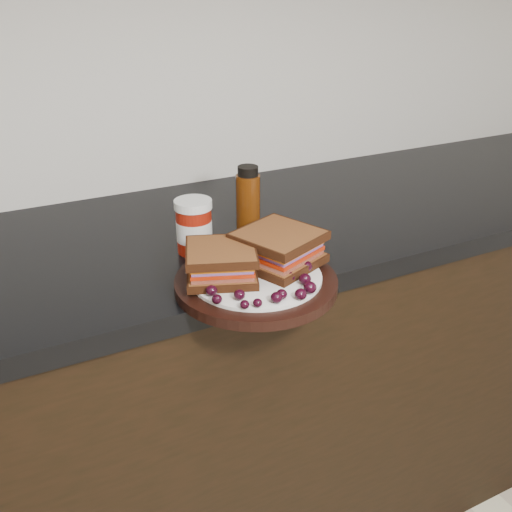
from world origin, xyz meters
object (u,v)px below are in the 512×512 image
Objects in this scene: plate at (256,283)px; condiment_jar at (194,226)px; oil_bottle at (248,199)px; sandwich_left at (221,262)px.

condiment_jar is at bearing 102.39° from plate.
plate is 0.26m from oil_bottle.
sandwich_left is 0.84× the size of oil_bottle.
oil_bottle reaches higher than plate.
condiment_jar is at bearing 105.79° from sandwich_left.
oil_bottle is at bearing 66.86° from plate.
oil_bottle is at bearing 18.39° from condiment_jar.
sandwich_left is 0.26m from oil_bottle.
sandwich_left is 0.16m from condiment_jar.
condiment_jar is (-0.04, 0.18, 0.04)m from plate.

